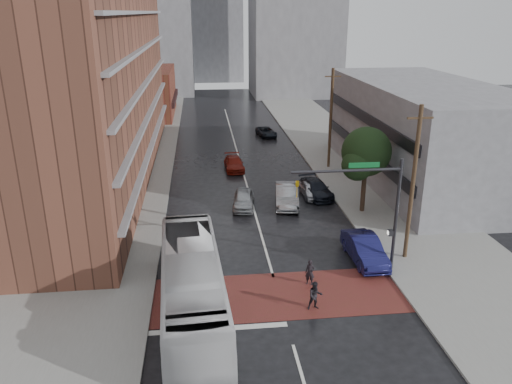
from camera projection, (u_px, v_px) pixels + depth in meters
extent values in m
plane|color=black|center=(280.00, 300.00, 27.66)|extent=(160.00, 160.00, 0.00)
cube|color=maroon|center=(279.00, 295.00, 28.12)|extent=(14.00, 5.00, 0.02)
cube|color=gray|center=(127.00, 171.00, 49.78)|extent=(9.00, 90.00, 0.15)
cube|color=gray|center=(351.00, 164.00, 52.19)|extent=(9.00, 90.00, 0.15)
cube|color=brown|center=(83.00, 24.00, 43.83)|extent=(10.00, 44.00, 28.00)
cube|color=maroon|center=(147.00, 92.00, 75.65)|extent=(8.00, 16.00, 7.00)
cube|color=gray|center=(422.00, 132.00, 46.53)|extent=(11.00, 26.00, 9.00)
cube|color=gray|center=(143.00, 6.00, 93.59)|extent=(18.00, 16.00, 32.00)
cube|color=gray|center=(215.00, 26.00, 112.31)|extent=(12.00, 10.00, 24.00)
cylinder|color=#332319|center=(364.00, 189.00, 39.08)|extent=(0.36, 0.36, 4.00)
sphere|color=#1E3116|center=(366.00, 152.00, 38.05)|extent=(3.80, 3.80, 3.80)
sphere|color=#1E3116|center=(357.00, 165.00, 37.48)|extent=(2.40, 2.40, 2.40)
sphere|color=#1E3116|center=(372.00, 156.00, 39.09)|extent=(2.60, 2.60, 2.60)
cylinder|color=#2D2D33|center=(396.00, 217.00, 29.53)|extent=(0.20, 0.20, 7.20)
cylinder|color=#2D2D33|center=(347.00, 171.00, 28.17)|extent=(6.40, 0.16, 0.16)
imported|color=gold|center=(297.00, 189.00, 28.22)|extent=(0.20, 0.16, 1.00)
cube|color=#0C5926|center=(364.00, 165.00, 28.17)|extent=(1.80, 0.05, 0.30)
cube|color=#2D2D33|center=(390.00, 233.00, 29.84)|extent=(0.30, 0.30, 0.35)
cylinder|color=#473321|center=(413.00, 186.00, 30.61)|extent=(0.26, 0.26, 10.00)
cube|color=#473321|center=(420.00, 118.00, 29.18)|extent=(1.60, 0.12, 0.12)
cylinder|color=#473321|center=(331.00, 120.00, 49.29)|extent=(0.26, 0.26, 10.00)
cube|color=#473321|center=(333.00, 76.00, 47.86)|extent=(1.60, 0.12, 0.12)
imported|color=silver|center=(192.00, 286.00, 25.62)|extent=(3.72, 12.93, 3.56)
imported|color=black|center=(310.00, 273.00, 28.99)|extent=(0.67, 0.56, 1.56)
imported|color=black|center=(315.00, 296.00, 26.56)|extent=(0.82, 0.65, 1.63)
imported|color=#9B9FA2|center=(244.00, 199.00, 40.46)|extent=(2.21, 4.37, 1.43)
imported|color=#9A9DA2|center=(287.00, 195.00, 40.99)|extent=(2.47, 5.38, 1.71)
imported|color=maroon|center=(234.00, 164.00, 50.21)|extent=(1.97, 4.52, 1.29)
imported|color=black|center=(266.00, 132.00, 63.70)|extent=(2.62, 4.49, 1.17)
imported|color=#141548|center=(365.00, 249.00, 31.75)|extent=(1.88, 5.02, 1.64)
imported|color=black|center=(316.00, 189.00, 42.97)|extent=(2.62, 4.95, 1.37)
imported|color=#B7B9C0|center=(311.00, 189.00, 42.93)|extent=(1.56, 3.79, 1.28)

